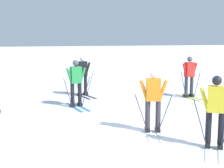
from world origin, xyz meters
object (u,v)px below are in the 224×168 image
(skier_red, at_px, (189,76))
(skier_orange, at_px, (153,99))
(skier_green, at_px, (76,81))
(skier_black, at_px, (83,74))
(skier_yellow, at_px, (216,110))

(skier_red, bearing_deg, skier_orange, -124.29)
(skier_green, distance_m, skier_black, 2.17)
(skier_green, bearing_deg, skier_orange, -64.52)
(skier_green, distance_m, skier_orange, 4.02)
(skier_orange, bearing_deg, skier_black, 102.22)
(skier_green, xyz_separation_m, skier_yellow, (2.72, -5.16, -0.04))
(skier_black, distance_m, skier_yellow, 7.60)
(skier_red, distance_m, skier_orange, 5.43)
(skier_yellow, bearing_deg, skier_orange, 122.93)
(skier_green, bearing_deg, skier_yellow, -62.20)
(skier_red, xyz_separation_m, skier_yellow, (-2.07, -6.02, 0.00))
(skier_green, bearing_deg, skier_red, 10.17)
(skier_orange, bearing_deg, skier_yellow, -57.07)
(skier_green, xyz_separation_m, skier_black, (0.49, 2.11, -0.04))
(skier_black, xyz_separation_m, skier_yellow, (2.23, -7.27, 0.00))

